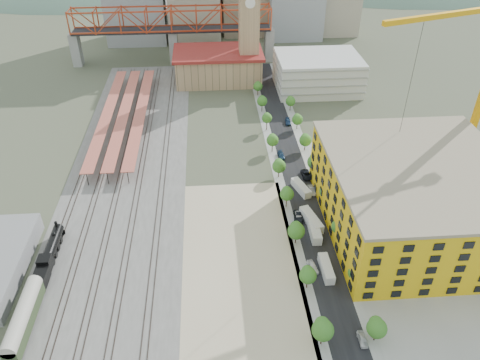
{
  "coord_description": "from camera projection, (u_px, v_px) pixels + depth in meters",
  "views": [
    {
      "loc": [
        -10.27,
        -112.43,
        81.36
      ],
      "look_at": [
        -2.52,
        -10.09,
        10.0
      ],
      "focal_mm": 35.0,
      "sensor_mm": 36.0,
      "label": 1
    }
  ],
  "objects": [
    {
      "name": "ground",
      "position": [
        246.0,
        188.0,
        139.13
      ],
      "size": [
        400.0,
        400.0,
        0.0
      ],
      "primitive_type": "plane",
      "color": "#474C38",
      "rests_on": "ground"
    },
    {
      "name": "ballast_strip",
      "position": [
        131.0,
        161.0,
        151.21
      ],
      "size": [
        36.0,
        165.0,
        0.06
      ],
      "primitive_type": "cube",
      "color": "#605E59",
      "rests_on": "ground"
    },
    {
      "name": "dirt_lot",
      "position": [
        241.0,
        264.0,
        113.07
      ],
      "size": [
        28.0,
        67.0,
        0.06
      ],
      "primitive_type": "cube",
      "color": "tan",
      "rests_on": "ground"
    },
    {
      "name": "street_asphalt",
      "position": [
        291.0,
        159.0,
        152.38
      ],
      "size": [
        12.0,
        170.0,
        0.06
      ],
      "primitive_type": "cube",
      "color": "black",
      "rests_on": "ground"
    },
    {
      "name": "sidewalk_west",
      "position": [
        274.0,
        160.0,
        152.05
      ],
      "size": [
        3.0,
        170.0,
        0.04
      ],
      "primitive_type": "cube",
      "color": "gray",
      "rests_on": "ground"
    },
    {
      "name": "sidewalk_east",
      "position": [
        307.0,
        158.0,
        152.73
      ],
      "size": [
        3.0,
        170.0,
        0.04
      ],
      "primitive_type": "cube",
      "color": "gray",
      "rests_on": "ground"
    },
    {
      "name": "construction_pad",
      "position": [
        419.0,
        224.0,
        125.53
      ],
      "size": [
        50.0,
        90.0,
        0.06
      ],
      "primitive_type": "cube",
      "color": "gray",
      "rests_on": "ground"
    },
    {
      "name": "rail_tracks",
      "position": [
        125.0,
        161.0,
        151.03
      ],
      "size": [
        26.56,
        160.0,
        0.18
      ],
      "color": "#382B23",
      "rests_on": "ground"
    },
    {
      "name": "platform_canopies",
      "position": [
        124.0,
        112.0,
        171.15
      ],
      "size": [
        16.0,
        80.0,
        4.12
      ],
      "color": "#BB5948",
      "rests_on": "ground"
    },
    {
      "name": "station_hall",
      "position": [
        218.0,
        66.0,
        202.14
      ],
      "size": [
        38.0,
        24.0,
        13.1
      ],
      "color": "tan",
      "rests_on": "ground"
    },
    {
      "name": "clock_tower",
      "position": [
        249.0,
        14.0,
        188.74
      ],
      "size": [
        12.0,
        12.0,
        52.0
      ],
      "color": "tan",
      "rests_on": "ground"
    },
    {
      "name": "parking_garage",
      "position": [
        318.0,
        73.0,
        194.67
      ],
      "size": [
        34.0,
        26.0,
        14.0
      ],
      "primitive_type": "cube",
      "color": "silver",
      "rests_on": "ground"
    },
    {
      "name": "truss_bridge",
      "position": [
        172.0,
        22.0,
        212.77
      ],
      "size": [
        94.0,
        9.6,
        25.6
      ],
      "color": "gray",
      "rests_on": "ground"
    },
    {
      "name": "construction_building",
      "position": [
        416.0,
        196.0,
        119.99
      ],
      "size": [
        44.6,
        50.6,
        18.8
      ],
      "color": "gold",
      "rests_on": "ground"
    },
    {
      "name": "street_trees",
      "position": [
        296.0,
        176.0,
        144.21
      ],
      "size": [
        15.4,
        124.4,
        8.0
      ],
      "color": "#2B671F",
      "rests_on": "ground"
    },
    {
      "name": "distant_hills",
      "position": [
        272.0,
        84.0,
        400.2
      ],
      "size": [
        647.0,
        264.0,
        227.0
      ],
      "color": "#4C6B59",
      "rests_on": "ground"
    },
    {
      "name": "locomotive",
      "position": [
        49.0,
        255.0,
        112.84
      ],
      "size": [
        2.92,
        22.51,
        5.63
      ],
      "color": "black",
      "rests_on": "ground"
    },
    {
      "name": "coach",
      "position": [
        24.0,
        318.0,
        96.2
      ],
      "size": [
        3.23,
        18.75,
        5.89
      ],
      "color": "#2B3B20",
      "rests_on": "ground"
    },
    {
      "name": "site_trailer_a",
      "position": [
        326.0,
        269.0,
        110.35
      ],
      "size": [
        2.32,
        8.63,
        2.36
      ],
      "primitive_type": "cube",
      "rotation": [
        0.0,
        0.0,
        0.01
      ],
      "color": "silver",
      "rests_on": "ground"
    },
    {
      "name": "site_trailer_b",
      "position": [
        314.0,
        230.0,
        121.51
      ],
      "size": [
        2.74,
        9.37,
        2.55
      ],
      "primitive_type": "cube",
      "rotation": [
        0.0,
        0.0,
        -0.03
      ],
      "color": "silver",
      "rests_on": "ground"
    },
    {
      "name": "site_trailer_c",
      "position": [
        311.0,
        220.0,
        124.77
      ],
      "size": [
        5.02,
        10.06,
        2.66
      ],
      "primitive_type": "cube",
      "rotation": [
        0.0,
        0.0,
        0.26
      ],
      "color": "silver",
      "rests_on": "ground"
    },
    {
      "name": "site_trailer_d",
      "position": [
        301.0,
        188.0,
        137.11
      ],
      "size": [
        4.84,
        8.83,
        2.34
      ],
      "primitive_type": "cube",
      "rotation": [
        0.0,
        0.0,
        0.32
      ],
      "color": "silver",
      "rests_on": "ground"
    },
    {
      "name": "car_0",
      "position": [
        313.0,
        267.0,
        111.28
      ],
      "size": [
        2.58,
        4.79,
        1.55
      ],
      "primitive_type": "imported",
      "rotation": [
        0.0,
        0.0,
        0.17
      ],
      "color": "white",
      "rests_on": "ground"
    },
    {
      "name": "car_1",
      "position": [
        298.0,
        216.0,
        127.05
      ],
      "size": [
        1.73,
        4.49,
        1.46
      ],
      "primitive_type": "imported",
      "rotation": [
        0.0,
        0.0,
        -0.04
      ],
      "color": "#95959A",
      "rests_on": "ground"
    },
    {
      "name": "car_2",
      "position": [
        299.0,
        217.0,
        126.67
      ],
      "size": [
        3.28,
        5.94,
        1.57
      ],
      "primitive_type": "imported",
      "rotation": [
        0.0,
        0.0,
        -0.12
      ],
      "color": "black",
      "rests_on": "ground"
    },
    {
      "name": "car_3",
      "position": [
        281.0,
        155.0,
        152.84
      ],
      "size": [
        2.24,
        4.93,
        1.4
      ],
      "primitive_type": "imported",
      "rotation": [
        0.0,
        0.0,
        0.06
      ],
      "color": "navy",
      "rests_on": "ground"
    },
    {
      "name": "car_4",
      "position": [
        362.0,
        339.0,
        94.76
      ],
      "size": [
        1.67,
        4.08,
        1.39
      ],
      "primitive_type": "imported",
      "rotation": [
        0.0,
        0.0,
        -0.01
      ],
      "color": "silver",
      "rests_on": "ground"
    },
    {
      "name": "car_5",
      "position": [
        312.0,
        190.0,
        136.84
      ],
      "size": [
        1.98,
        4.87,
        1.57
      ],
      "primitive_type": "imported",
      "rotation": [
        0.0,
        0.0,
        0.07
      ],
      "color": "#9D9EA2",
      "rests_on": "ground"
    },
    {
      "name": "car_6",
      "position": [
        306.0,
        175.0,
        143.49
      ],
      "size": [
        2.8,
        5.62,
        1.53
      ],
      "primitive_type": "imported",
      "rotation": [
        0.0,
        0.0,
        0.05
      ],
      "color": "black",
      "rests_on": "ground"
    },
    {
      "name": "car_7",
      "position": [
        288.0,
        122.0,
        172.22
      ],
      "size": [
        2.37,
        4.97,
        1.4
      ],
      "primitive_type": "imported",
      "rotation": [
        0.0,
        0.0,
        -0.09
      ],
      "color": "navy",
      "rests_on": "ground"
    }
  ]
}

